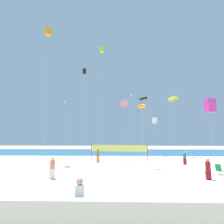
{
  "coord_description": "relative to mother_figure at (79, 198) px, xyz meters",
  "views": [
    {
      "loc": [
        1.05,
        -17.17,
        3.29
      ],
      "look_at": [
        0.23,
        6.93,
        6.36
      ],
      "focal_mm": 31.82,
      "sensor_mm": 36.0,
      "label": 1
    }
  ],
  "objects": [
    {
      "name": "beach_handbag",
      "position": [
        9.45,
        10.36,
        -0.77
      ],
      "size": [
        0.33,
        0.17,
        0.27
      ],
      "primitive_type": "cube",
      "color": "#19727A",
      "rests_on": "ground"
    },
    {
      "name": "kite_black_box",
      "position": [
        -4.73,
        27.0,
        14.43
      ],
      "size": [
        0.69,
        0.69,
        15.85
      ],
      "color": "silver",
      "rests_on": "ground"
    },
    {
      "name": "ground_plane",
      "position": [
        0.52,
        9.03,
        -0.9
      ],
      "size": [
        120.0,
        120.0,
        0.0
      ],
      "primitive_type": "plane",
      "color": "beige"
    },
    {
      "name": "kite_white_diamond",
      "position": [
        3.76,
        26.0,
        9.19
      ],
      "size": [
        0.54,
        0.55,
        10.71
      ],
      "color": "silver",
      "rests_on": "ground"
    },
    {
      "name": "toddler_figure",
      "position": [
        0.48,
        0.01,
        -0.45
      ],
      "size": [
        0.2,
        0.2,
        0.85
      ],
      "rotation": [
        0.0,
        0.0,
        -0.42
      ],
      "color": "#7A3872",
      "rests_on": "ground"
    },
    {
      "name": "folding_beach_chair",
      "position": [
        10.5,
        10.32,
        -0.44
      ],
      "size": [
        0.52,
        0.65,
        0.89
      ],
      "rotation": [
        0.0,
        0.0,
        -0.17
      ],
      "color": "#1E8C4C",
      "rests_on": "ground"
    },
    {
      "name": "boardwalk_ledge",
      "position": [
        0.52,
        -0.63,
        -0.38
      ],
      "size": [
        28.0,
        0.44,
        1.04
      ],
      "primitive_type": "cube",
      "color": "beige",
      "rests_on": "ground"
    },
    {
      "name": "beachgoer_coral_shirt",
      "position": [
        -3.75,
        7.99,
        0.02
      ],
      "size": [
        0.4,
        0.4,
        1.73
      ],
      "rotation": [
        0.0,
        0.0,
        5.69
      ],
      "color": "white",
      "rests_on": "ground"
    },
    {
      "name": "kite_magenta_box",
      "position": [
        12.49,
        15.62,
        6.13
      ],
      "size": [
        1.12,
        1.12,
        7.82
      ],
      "color": "silver",
      "rests_on": "ground"
    },
    {
      "name": "kite_orange_inflatable",
      "position": [
        4.15,
        13.94,
        5.84
      ],
      "size": [
        1.2,
        1.18,
        7.1
      ],
      "color": "silver",
      "rests_on": "ground"
    },
    {
      "name": "kite_white_box",
      "position": [
        8.14,
        28.15,
        5.42
      ],
      "size": [
        0.94,
        0.94,
        6.87
      ],
      "color": "silver",
      "rests_on": "ground"
    },
    {
      "name": "kite_blue_diamond",
      "position": [
        -5.24,
        16.9,
        6.84
      ],
      "size": [
        0.65,
        0.64,
        8.07
      ],
      "color": "silver",
      "rests_on": "ground"
    },
    {
      "name": "kite_orange_box",
      "position": [
        -8.23,
        17.57,
        17.03
      ],
      "size": [
        1.0,
        1.0,
        18.54
      ],
      "color": "silver",
      "rests_on": "ground"
    },
    {
      "name": "volleyball_net",
      "position": [
        1.58,
        20.55,
        0.73
      ],
      "size": [
        8.05,
        0.98,
        2.4
      ],
      "color": "#4C4C51",
      "rests_on": "ground"
    },
    {
      "name": "kite_pink_delta",
      "position": [
        2.65,
        27.71,
        8.51
      ],
      "size": [
        1.51,
        0.53,
        10.16
      ],
      "color": "silver",
      "rests_on": "ground"
    },
    {
      "name": "beachgoer_olive_shirt",
      "position": [
        -1.2,
        18.57,
        0.03
      ],
      "size": [
        0.4,
        0.4,
        1.74
      ],
      "rotation": [
        0.0,
        0.0,
        5.41
      ],
      "color": "#EA7260",
      "rests_on": "ground"
    },
    {
      "name": "kite_black_tube",
      "position": [
        5.71,
        24.82,
        8.82
      ],
      "size": [
        1.2,
        1.5,
        9.95
      ],
      "color": "silver",
      "rests_on": "ground"
    },
    {
      "name": "ocean_band",
      "position": [
        0.52,
        37.6,
        -0.9
      ],
      "size": [
        120.0,
        20.0,
        0.01
      ],
      "primitive_type": "cube",
      "color": "#28608C",
      "rests_on": "ground"
    },
    {
      "name": "kite_lime_box",
      "position": [
        -1.16,
        23.08,
        16.8
      ],
      "size": [
        0.78,
        0.78,
        18.25
      ],
      "color": "silver",
      "rests_on": "ground"
    },
    {
      "name": "mother_figure",
      "position": [
        0.0,
        0.0,
        0.0
      ],
      "size": [
        0.39,
        0.39,
        1.69
      ],
      "rotation": [
        0.0,
        0.0,
        0.2
      ],
      "color": "#99B28C",
      "rests_on": "ground"
    },
    {
      "name": "beachgoer_maroon_shirt",
      "position": [
        8.56,
        8.07,
        -0.01
      ],
      "size": [
        0.38,
        0.38,
        1.66
      ],
      "rotation": [
        0.0,
        0.0,
        0.63
      ],
      "color": "maroon",
      "rests_on": "ground"
    },
    {
      "name": "kite_yellow_tube",
      "position": [
        11.34,
        27.32,
        9.26
      ],
      "size": [
        1.28,
        2.53,
        10.5
      ],
      "color": "silver",
      "rests_on": "ground"
    },
    {
      "name": "beachgoer_teal_shirt",
      "position": [
        9.6,
        16.8,
        -0.06
      ],
      "size": [
        0.36,
        0.36,
        1.58
      ],
      "rotation": [
        0.0,
        0.0,
        5.63
      ],
      "color": "maroon",
      "rests_on": "ground"
    }
  ]
}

